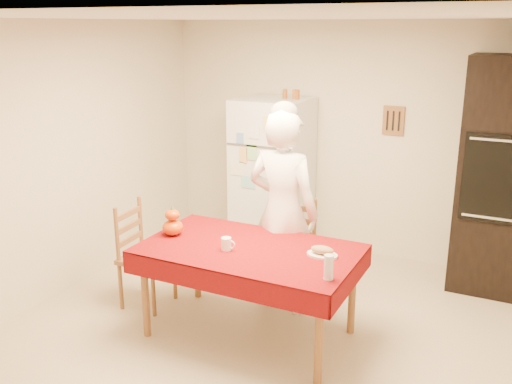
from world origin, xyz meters
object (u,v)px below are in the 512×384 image
Objects in this scene: refrigerator at (273,176)px; coffee_mug at (226,244)px; pumpkin_lower at (173,227)px; wine_glass at (329,267)px; chair_left at (140,251)px; bread_plate at (322,255)px; chair_far at (291,245)px; oven_cabinet at (500,177)px; dining_table at (249,256)px; seated_woman at (283,212)px.

refrigerator reaches higher than coffee_mug.
wine_glass is at bearing -9.41° from pumpkin_lower.
refrigerator reaches higher than chair_left.
bread_plate is (1.18, -1.67, -0.08)m from refrigerator.
oven_cabinet is at bearing 37.83° from chair_far.
dining_table is 0.81m from wine_glass.
refrigerator is 1.22m from chair_far.
chair_far is 5.45× the size of pumpkin_lower.
coffee_mug is 0.90m from wine_glass.
bread_plate is (-1.10, -1.72, -0.33)m from oven_cabinet.
refrigerator is 2.45m from wine_glass.
pumpkin_lower is 0.99× the size of wine_glass.
dining_table is at bearing -70.92° from refrigerator.
wine_glass is at bearing 134.63° from seated_woman.
chair_left is at bearing 167.62° from pumpkin_lower.
bread_plate is at bearing -122.49° from oven_cabinet.
refrigerator is 1.88m from dining_table.
chair_far is 1.32m from wine_glass.
refrigerator is at bearing -57.52° from seated_woman.
chair_left reaches higher than dining_table.
chair_far is 1.36m from chair_left.
pumpkin_lower is (-0.09, -1.80, -0.02)m from refrigerator.
wine_glass reaches higher than pumpkin_lower.
oven_cabinet is 2.07m from bread_plate.
chair_left is at bearing -178.97° from bread_plate.
oven_cabinet is (2.28, 0.05, 0.25)m from refrigerator.
dining_table is 1.79× the size of chair_far.
refrigerator is 1.37m from seated_woman.
oven_cabinet is 3.35m from chair_left.
seated_woman is 1.09m from wine_glass.
refrigerator is at bearing -20.50° from chair_left.
seated_woman reaches higher than refrigerator.
coffee_mug is 0.57m from pumpkin_lower.
refrigerator is at bearing 109.08° from dining_table.
coffee_mug is 0.42× the size of bread_plate.
oven_cabinet is 2.50m from dining_table.
chair_left is at bearing -142.26° from chair_far.
bread_plate is (0.53, -0.46, -0.13)m from seated_woman.
pumpkin_lower is at bearing -174.41° from bread_plate.
bread_plate is at bearing 9.76° from dining_table.
chair_far is (0.64, -0.98, -0.34)m from refrigerator.
refrigerator is 1.80m from pumpkin_lower.
pumpkin_lower is (-0.74, -0.59, -0.07)m from seated_woman.
oven_cabinet is 2.06m from seated_woman.
chair_left is (-1.16, -0.72, 0.00)m from chair_far.
chair_far and chair_left have the same top height.
chair_far is at bearing 48.26° from pumpkin_lower.
pumpkin_lower is at bearing 42.62° from seated_woman.
oven_cabinet is 1.29× the size of dining_table.
chair_far is at bearing 128.17° from bread_plate.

